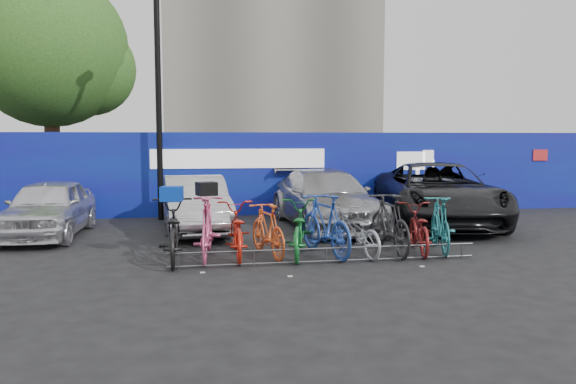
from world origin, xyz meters
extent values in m
plane|color=black|center=(0.00, 0.00, 0.00)|extent=(100.00, 100.00, 0.00)
cube|color=navy|center=(0.00, 6.00, 1.20)|extent=(22.00, 0.15, 2.40)
cube|color=white|center=(-1.00, 5.90, 1.65)|extent=(5.00, 0.02, 0.55)
cube|color=white|center=(4.20, 5.90, 1.55)|extent=(1.20, 0.02, 0.90)
cube|color=red|center=(8.50, 5.90, 1.70)|extent=(0.50, 0.02, 0.35)
cylinder|color=#382314|center=(-7.00, 10.00, 2.00)|extent=(0.50, 0.50, 4.00)
sphere|color=#254F18|center=(-7.00, 10.00, 5.20)|extent=(5.20, 5.20, 5.20)
sphere|color=#254F18|center=(-5.80, 10.30, 4.60)|extent=(3.20, 3.20, 3.20)
cylinder|color=black|center=(-3.20, 5.40, 3.00)|extent=(0.16, 0.16, 6.00)
cylinder|color=#595B60|center=(0.00, -0.60, 0.28)|extent=(5.60, 0.03, 0.03)
cylinder|color=#595B60|center=(0.00, -0.60, 0.05)|extent=(5.60, 0.03, 0.03)
cylinder|color=#595B60|center=(-2.60, -0.60, 0.14)|extent=(0.03, 0.03, 0.28)
cylinder|color=#595B60|center=(-1.30, -0.60, 0.14)|extent=(0.03, 0.03, 0.28)
cylinder|color=#595B60|center=(0.00, -0.60, 0.14)|extent=(0.03, 0.03, 0.28)
cylinder|color=#595B60|center=(1.30, -0.60, 0.14)|extent=(0.03, 0.03, 0.28)
cylinder|color=#595B60|center=(2.60, -0.60, 0.14)|extent=(0.03, 0.03, 0.28)
imported|color=silver|center=(-5.57, 3.18, 0.66)|extent=(1.70, 3.92, 1.32)
imported|color=#AEADB2|center=(-2.28, 3.30, 0.66)|extent=(1.73, 4.12, 1.32)
imported|color=#9D9EA2|center=(0.98, 3.51, 0.71)|extent=(2.30, 5.04, 1.43)
imported|color=black|center=(3.94, 3.46, 0.80)|extent=(3.68, 6.14, 1.60)
imported|color=black|center=(-2.71, 0.05, 0.55)|extent=(0.78, 2.12, 1.11)
imported|color=#D54D81|center=(-2.09, 0.15, 0.59)|extent=(0.75, 2.02, 1.19)
imported|color=red|center=(-1.54, 0.20, 0.51)|extent=(0.73, 1.96, 1.02)
imported|color=#E35822|center=(-0.95, 0.16, 0.51)|extent=(0.85, 1.77, 1.02)
imported|color=#156B29|center=(-0.38, 0.10, 0.52)|extent=(1.14, 2.10, 1.05)
imported|color=#21419E|center=(0.13, 0.05, 0.60)|extent=(1.02, 2.07, 1.20)
imported|color=#929499|center=(0.73, 0.02, 0.45)|extent=(0.97, 1.80, 0.90)
imported|color=#242326|center=(1.42, 0.06, 0.59)|extent=(0.62, 1.98, 1.18)
imported|color=maroon|center=(2.00, 0.05, 0.48)|extent=(1.00, 1.90, 0.95)
imported|color=#1E6F75|center=(2.45, 0.05, 0.55)|extent=(0.96, 1.91, 1.10)
cube|color=#0832A8|center=(-2.71, 0.05, 1.24)|extent=(0.43, 0.36, 0.27)
cube|color=black|center=(-2.09, 0.15, 1.31)|extent=(0.42, 0.39, 0.25)
camera|label=1|loc=(-2.35, -10.20, 2.25)|focal=35.00mm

